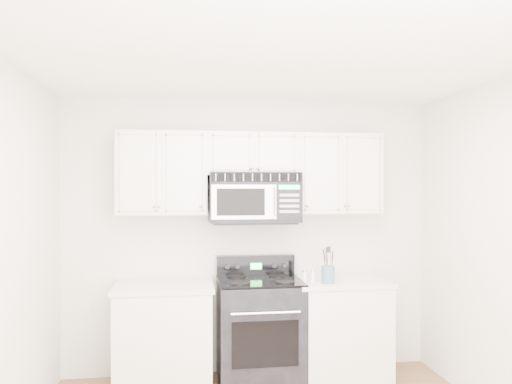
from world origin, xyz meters
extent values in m
cube|color=white|center=(0.00, 0.00, 2.60)|extent=(3.50, 3.50, 0.01)
cube|color=beige|center=(0.00, 1.75, 1.30)|extent=(3.50, 0.01, 2.60)
cube|color=beige|center=(0.00, -1.75, 1.30)|extent=(3.50, 0.01, 2.60)
cube|color=silver|center=(-0.80, 1.44, 0.44)|extent=(0.82, 0.63, 0.88)
cube|color=silver|center=(-0.80, 1.44, 0.90)|extent=(0.86, 0.65, 0.04)
cube|color=black|center=(-0.80, 1.48, 0.05)|extent=(0.82, 0.55, 0.10)
cube|color=silver|center=(0.80, 1.44, 0.44)|extent=(0.82, 0.63, 0.88)
cube|color=silver|center=(0.80, 1.44, 0.90)|extent=(0.86, 0.65, 0.04)
cube|color=black|center=(0.80, 1.48, 0.05)|extent=(0.82, 0.55, 0.10)
cube|color=black|center=(0.05, 1.43, 0.46)|extent=(0.75, 0.64, 0.92)
cube|color=black|center=(0.05, 1.11, 0.45)|extent=(0.57, 0.01, 0.39)
cylinder|color=silver|center=(0.05, 1.08, 0.72)|extent=(0.59, 0.02, 0.02)
cube|color=black|center=(0.05, 1.43, 0.93)|extent=(0.75, 0.64, 0.02)
cube|color=black|center=(0.05, 1.71, 1.02)|extent=(0.75, 0.08, 0.20)
cube|color=#27E152|center=(0.05, 1.67, 1.02)|extent=(0.11, 0.00, 0.06)
cube|color=silver|center=(-0.82, 1.58, 1.90)|extent=(0.80, 0.33, 0.75)
cube|color=silver|center=(0.82, 1.58, 1.90)|extent=(0.80, 0.33, 0.75)
cube|color=silver|center=(0.00, 1.58, 2.08)|extent=(0.84, 0.33, 0.39)
sphere|color=tan|center=(-0.84, 1.40, 1.60)|extent=(0.03, 0.03, 0.03)
sphere|color=tan|center=(-0.48, 1.40, 1.60)|extent=(0.03, 0.03, 0.03)
sphere|color=tan|center=(0.48, 1.40, 1.60)|extent=(0.03, 0.03, 0.03)
sphere|color=tan|center=(0.84, 1.40, 1.60)|extent=(0.03, 0.03, 0.03)
sphere|color=tan|center=(-0.03, 1.40, 1.94)|extent=(0.03, 0.03, 0.03)
sphere|color=tan|center=(0.03, 1.40, 1.94)|extent=(0.03, 0.03, 0.03)
cylinder|color=red|center=(-0.01, 1.40, 1.89)|extent=(0.01, 0.00, 0.10)
sphere|color=tan|center=(-0.01, 1.40, 1.83)|extent=(0.03, 0.03, 0.03)
cube|color=black|center=(0.01, 1.54, 1.68)|extent=(0.82, 0.41, 0.46)
cube|color=#B9B298|center=(0.01, 1.34, 1.86)|extent=(0.80, 0.01, 0.08)
cube|color=#ACACAC|center=(-0.10, 1.33, 1.64)|extent=(0.58, 0.01, 0.30)
cube|color=black|center=(-0.13, 1.33, 1.64)|extent=(0.43, 0.01, 0.24)
cube|color=black|center=(0.30, 1.33, 1.64)|extent=(0.23, 0.01, 0.30)
cube|color=#27E152|center=(0.30, 1.33, 1.77)|extent=(0.19, 0.00, 0.04)
cylinder|color=silver|center=(0.17, 1.30, 1.64)|extent=(0.02, 0.02, 0.26)
cylinder|color=#465973|center=(0.64, 1.26, 1.00)|extent=(0.12, 0.12, 0.15)
cylinder|color=#A38040|center=(0.67, 1.26, 1.07)|extent=(0.01, 0.01, 0.26)
cylinder|color=black|center=(0.62, 1.29, 1.08)|extent=(0.01, 0.01, 0.28)
cylinder|color=#A38040|center=(0.62, 1.23, 1.09)|extent=(0.01, 0.01, 0.30)
cylinder|color=black|center=(0.67, 1.26, 1.07)|extent=(0.01, 0.01, 0.26)
cylinder|color=#A38040|center=(0.62, 1.29, 1.08)|extent=(0.01, 0.01, 0.28)
cylinder|color=black|center=(0.62, 1.23, 1.09)|extent=(0.01, 0.01, 0.30)
cylinder|color=white|center=(0.45, 1.37, 0.96)|extent=(0.04, 0.04, 0.08)
cylinder|color=silver|center=(0.45, 1.37, 1.01)|extent=(0.04, 0.04, 0.02)
cylinder|color=white|center=(0.53, 1.35, 0.96)|extent=(0.04, 0.04, 0.09)
cylinder|color=silver|center=(0.53, 1.35, 1.01)|extent=(0.04, 0.04, 0.02)
camera|label=1|loc=(-0.60, -3.01, 1.78)|focal=35.00mm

